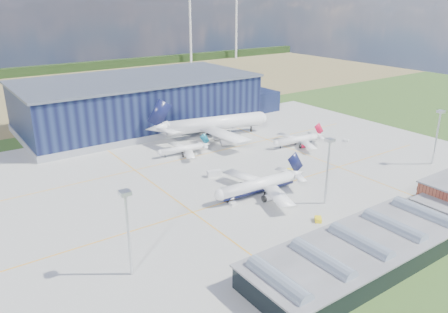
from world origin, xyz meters
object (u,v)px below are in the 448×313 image
(gse_van_a, at_px, (214,173))
(light_mast_east, at_px, (438,128))
(airstair, at_px, (229,198))
(light_mast_west, at_px, (127,220))
(car_b, at_px, (428,197))
(gse_tug_a, at_px, (291,171))
(airliner_navy, at_px, (258,179))
(airliner_widebody, at_px, (215,116))
(airliner_red, at_px, (297,136))
(gse_tug_b, at_px, (318,219))
(gse_cart_a, at_px, (346,140))
(airliner_regional, at_px, (182,146))
(car_a, at_px, (404,207))
(light_mast_center, at_px, (328,161))
(hangar, at_px, (143,104))

(gse_van_a, bearing_deg, light_mast_east, -102.46)
(gse_van_a, relative_size, airstair, 1.17)
(light_mast_west, xyz_separation_m, car_b, (102.25, -18.00, -14.83))
(gse_tug_a, height_order, car_b, gse_tug_a)
(airliner_navy, xyz_separation_m, airliner_widebody, (26.86, 66.24, 4.12))
(airliner_red, distance_m, gse_tug_a, 34.01)
(gse_tug_b, xyz_separation_m, gse_cart_a, (70.41, 48.47, -0.07))
(light_mast_east, height_order, airliner_regional, light_mast_east)
(gse_cart_a, bearing_deg, airliner_navy, 174.99)
(airliner_navy, bearing_deg, car_a, 135.89)
(light_mast_center, bearing_deg, car_b, -29.17)
(airliner_red, height_order, airstair, airliner_red)
(airliner_navy, bearing_deg, light_mast_west, 21.24)
(airliner_red, distance_m, car_a, 69.91)
(light_mast_east, xyz_separation_m, airstair, (-90.94, 19.48, -13.92))
(light_mast_east, distance_m, car_b, 40.21)
(airliner_regional, bearing_deg, light_mast_center, 110.09)
(airliner_widebody, distance_m, gse_tug_b, 95.27)
(light_mast_center, relative_size, car_b, 6.28)
(hangar, height_order, airliner_navy, hangar)
(airliner_widebody, relative_size, gse_cart_a, 23.38)
(gse_van_a, distance_m, airstair, 23.42)
(light_mast_east, xyz_separation_m, airliner_navy, (-79.67, 18.00, -9.14))
(car_a, distance_m, car_b, 13.73)
(airliner_navy, bearing_deg, light_mast_center, 132.39)
(light_mast_west, relative_size, airstair, 4.86)
(airliner_regional, bearing_deg, gse_van_a, 93.66)
(gse_van_a, bearing_deg, airliner_widebody, -20.25)
(airstair, distance_m, car_a, 58.16)
(airliner_widebody, height_order, gse_van_a, airliner_widebody)
(hangar, relative_size, car_a, 43.99)
(gse_cart_a, xyz_separation_m, car_a, (-40.77, -58.86, -0.03))
(gse_tug_a, bearing_deg, car_a, -102.22)
(light_mast_west, height_order, car_b, light_mast_west)
(gse_tug_b, relative_size, airstair, 0.64)
(airliner_widebody, distance_m, gse_tug_a, 57.93)
(gse_tug_a, xyz_separation_m, car_a, (8.58, -45.18, -0.10))
(hangar, height_order, car_b, hangar)
(hangar, xyz_separation_m, gse_cart_a, (66.48, -83.95, -11.02))
(light_mast_west, height_order, light_mast_east, same)
(car_a, bearing_deg, airliner_navy, 55.81)
(airliner_red, height_order, car_b, airliner_red)
(airliner_navy, distance_m, gse_tug_a, 26.86)
(light_mast_west, bearing_deg, gse_cart_a, 17.54)
(airliner_regional, bearing_deg, airliner_navy, 98.41)
(airliner_widebody, height_order, airstair, airliner_widebody)
(airliner_red, bearing_deg, gse_tug_a, 50.40)
(hangar, height_order, airliner_regional, hangar)
(gse_tug_a, relative_size, car_b, 0.87)
(gse_cart_a, distance_m, car_b, 64.77)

